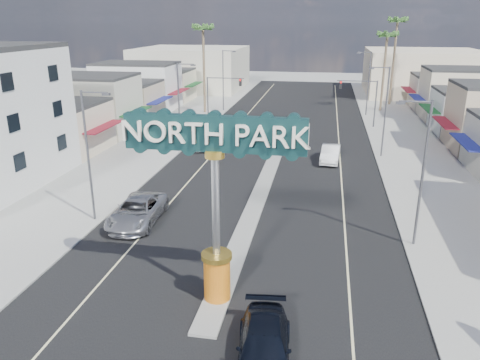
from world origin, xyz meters
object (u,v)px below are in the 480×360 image
at_px(gateway_sign, 215,189).
at_px(suv_right, 264,346).
at_px(streetlight_l_mid, 180,101).
at_px(streetlight_l_far, 224,77).
at_px(streetlight_r_far, 368,80).
at_px(streetlight_l_near, 90,150).
at_px(palm_right_mid, 387,39).
at_px(traffic_signal_left, 221,90).
at_px(streetlight_r_mid, 384,107).
at_px(car_parked_right, 330,154).
at_px(car_parked_left, 203,141).
at_px(suv_left, 137,211).
at_px(palm_right_far, 397,25).
at_px(streetlight_r_near, 421,167).
at_px(traffic_signal_right, 362,94).
at_px(palm_left_far, 203,33).

bearing_deg(gateway_sign, suv_right, -54.38).
height_order(streetlight_l_mid, streetlight_l_far, same).
xyz_separation_m(gateway_sign, streetlight_r_far, (10.43, 50.02, -0.86)).
height_order(streetlight_l_near, palm_right_mid, palm_right_mid).
bearing_deg(traffic_signal_left, streetlight_l_near, -92.10).
bearing_deg(streetlight_l_mid, streetlight_r_mid, 0.00).
relative_size(streetlight_l_far, suv_right, 1.68).
bearing_deg(streetlight_l_near, streetlight_l_mid, 90.00).
bearing_deg(car_parked_right, car_parked_left, 173.02).
xyz_separation_m(gateway_sign, car_parked_left, (-8.11, 28.13, -5.11)).
bearing_deg(streetlight_r_mid, streetlight_l_mid, 180.00).
relative_size(streetlight_l_near, car_parked_left, 1.88).
relative_size(streetlight_r_mid, palm_right_mid, 0.74).
distance_m(streetlight_r_far, palm_right_mid, 7.30).
bearing_deg(car_parked_right, streetlight_r_far, 82.73).
bearing_deg(traffic_signal_left, suv_left, -87.13).
relative_size(streetlight_l_mid, palm_right_far, 0.64).
bearing_deg(suv_left, streetlight_r_near, -2.94).
height_order(traffic_signal_left, palm_right_far, palm_right_far).
bearing_deg(traffic_signal_right, streetlight_r_near, -87.90).
xyz_separation_m(suv_left, car_parked_right, (12.99, 17.26, -0.07)).
distance_m(gateway_sign, car_parked_right, 26.56).
relative_size(palm_right_mid, car_parked_left, 2.53).
bearing_deg(palm_left_far, streetlight_r_near, -59.64).
distance_m(traffic_signal_left, streetlight_l_far, 8.14).
xyz_separation_m(streetlight_r_near, car_parked_left, (-18.54, 20.11, -4.25)).
bearing_deg(traffic_signal_left, streetlight_r_mid, -35.50).
relative_size(gateway_sign, car_parked_left, 1.92).
xyz_separation_m(traffic_signal_right, streetlight_l_near, (-19.62, -33.99, 0.79)).
xyz_separation_m(traffic_signal_left, car_parked_right, (14.68, -16.55, -3.47)).
bearing_deg(suv_left, streetlight_r_mid, 45.53).
xyz_separation_m(suv_left, car_parked_left, (-0.62, 19.92, -0.06)).
distance_m(streetlight_r_near, suv_right, 14.84).
distance_m(gateway_sign, traffic_signal_right, 43.04).
bearing_deg(gateway_sign, traffic_signal_right, 77.67).
bearing_deg(suv_left, traffic_signal_left, 90.54).
height_order(gateway_sign, streetlight_l_near, gateway_sign).
xyz_separation_m(streetlight_r_mid, palm_right_mid, (2.57, 26.00, 5.54)).
distance_m(traffic_signal_right, streetlight_r_mid, 14.07).
bearing_deg(gateway_sign, streetlight_l_near, 142.45).
bearing_deg(palm_left_far, suv_left, -82.12).
distance_m(streetlight_r_near, car_parked_right, 18.63).
relative_size(traffic_signal_left, car_parked_right, 1.23).
xyz_separation_m(gateway_sign, suv_left, (-7.49, 8.21, -5.06)).
distance_m(streetlight_r_mid, car_parked_left, 19.03).
relative_size(palm_right_far, suv_left, 2.25).
distance_m(streetlight_r_mid, palm_left_far, 31.47).
xyz_separation_m(traffic_signal_left, car_parked_left, (1.07, -13.88, -3.46)).
relative_size(traffic_signal_right, streetlight_r_near, 0.67).
bearing_deg(car_parked_left, streetlight_l_mid, -177.11).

